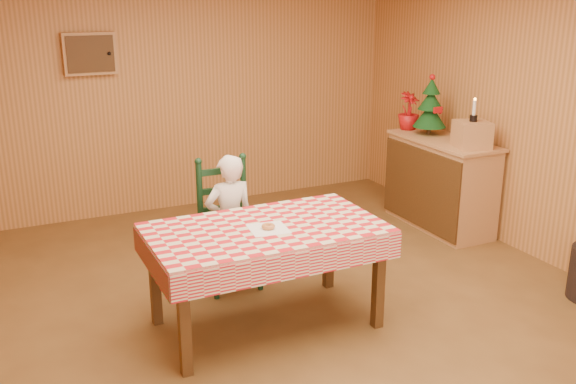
# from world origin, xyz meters

# --- Properties ---
(ground) EXTENTS (6.00, 6.00, 0.00)m
(ground) POSITION_xyz_m (0.00, 0.00, 0.00)
(ground) COLOR brown
(ground) RESTS_ON ground
(cabin_walls) EXTENTS (5.10, 6.05, 2.65)m
(cabin_walls) POSITION_xyz_m (-0.00, 0.53, 1.83)
(cabin_walls) COLOR #BE8044
(cabin_walls) RESTS_ON ground
(dining_table) EXTENTS (1.66, 0.96, 0.77)m
(dining_table) POSITION_xyz_m (-0.25, 0.05, 0.69)
(dining_table) COLOR #4C2E14
(dining_table) RESTS_ON ground
(ladder_chair) EXTENTS (0.44, 0.40, 1.08)m
(ladder_chair) POSITION_xyz_m (-0.25, 0.84, 0.50)
(ladder_chair) COLOR black
(ladder_chair) RESTS_ON ground
(seated_child) EXTENTS (0.41, 0.27, 1.12)m
(seated_child) POSITION_xyz_m (-0.25, 0.78, 0.56)
(seated_child) COLOR white
(seated_child) RESTS_ON ground
(napkin) EXTENTS (0.29, 0.29, 0.00)m
(napkin) POSITION_xyz_m (-0.25, 0.00, 0.77)
(napkin) COLOR white
(napkin) RESTS_ON dining_table
(donut) EXTENTS (0.11, 0.11, 0.03)m
(donut) POSITION_xyz_m (-0.25, 0.00, 0.79)
(donut) COLOR #C27D45
(donut) RESTS_ON napkin
(shelf_unit) EXTENTS (0.54, 1.24, 0.93)m
(shelf_unit) POSITION_xyz_m (2.20, 1.19, 0.47)
(shelf_unit) COLOR tan
(shelf_unit) RESTS_ON ground
(crate) EXTENTS (0.37, 0.37, 0.25)m
(crate) POSITION_xyz_m (2.21, 0.79, 1.06)
(crate) COLOR tan
(crate) RESTS_ON shelf_unit
(christmas_tree) EXTENTS (0.34, 0.34, 0.62)m
(christmas_tree) POSITION_xyz_m (2.21, 1.44, 1.21)
(christmas_tree) COLOR #4C2E14
(christmas_tree) RESTS_ON shelf_unit
(flower_arrangement) EXTENTS (0.26, 0.26, 0.40)m
(flower_arrangement) POSITION_xyz_m (2.16, 1.74, 1.13)
(flower_arrangement) COLOR #AF1012
(flower_arrangement) RESTS_ON shelf_unit
(candle_set) EXTENTS (0.07, 0.07, 0.22)m
(candle_set) POSITION_xyz_m (2.21, 0.79, 1.24)
(candle_set) COLOR black
(candle_set) RESTS_ON crate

